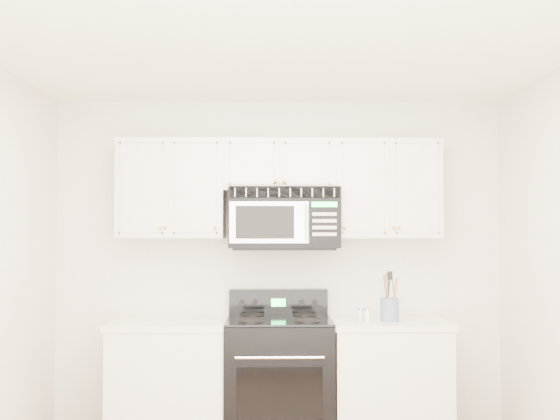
{
  "coord_description": "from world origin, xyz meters",
  "views": [
    {
      "loc": [
        -0.07,
        -3.18,
        1.59
      ],
      "look_at": [
        0.0,
        1.3,
        1.73
      ],
      "focal_mm": 40.0,
      "sensor_mm": 36.0,
      "label": 1
    }
  ],
  "objects": [
    {
      "name": "base_cabinet_left",
      "position": [
        -0.8,
        1.44,
        0.43
      ],
      "size": [
        0.86,
        0.65,
        0.92
      ],
      "color": "silver",
      "rests_on": "ground"
    },
    {
      "name": "base_cabinet_right",
      "position": [
        0.8,
        1.44,
        0.43
      ],
      "size": [
        0.86,
        0.65,
        0.92
      ],
      "color": "silver",
      "rests_on": "ground"
    },
    {
      "name": "microwave",
      "position": [
        0.03,
        1.54,
        1.68
      ],
      "size": [
        0.82,
        0.46,
        0.45
      ],
      "color": "black",
      "rests_on": "ground"
    },
    {
      "name": "room",
      "position": [
        0.0,
        0.0,
        1.3
      ],
      "size": [
        3.51,
        3.51,
        2.61
      ],
      "color": "brown",
      "rests_on": "ground"
    },
    {
      "name": "range",
      "position": [
        -0.01,
        1.43,
        0.48
      ],
      "size": [
        0.77,
        0.7,
        1.12
      ],
      "color": "black",
      "rests_on": "ground"
    },
    {
      "name": "shaker_salt",
      "position": [
        0.59,
        1.41,
        0.97
      ],
      "size": [
        0.04,
        0.04,
        0.09
      ],
      "color": "silver",
      "rests_on": "base_cabinet_right"
    },
    {
      "name": "shaker_pepper",
      "position": [
        0.63,
        1.32,
        0.97
      ],
      "size": [
        0.04,
        0.04,
        0.1
      ],
      "color": "silver",
      "rests_on": "base_cabinet_right"
    },
    {
      "name": "utensil_crock",
      "position": [
        0.8,
        1.37,
        1.01
      ],
      "size": [
        0.13,
        0.13,
        0.36
      ],
      "color": "slate",
      "rests_on": "base_cabinet_right"
    },
    {
      "name": "upper_cabinets",
      "position": [
        -0.0,
        1.58,
        1.93
      ],
      "size": [
        2.44,
        0.37,
        0.75
      ],
      "color": "silver",
      "rests_on": "ground"
    }
  ]
}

